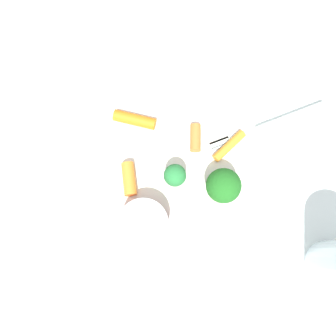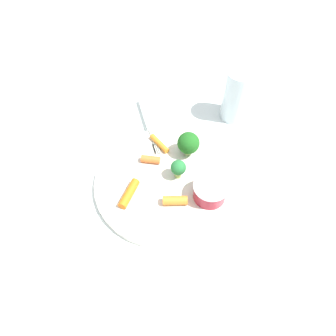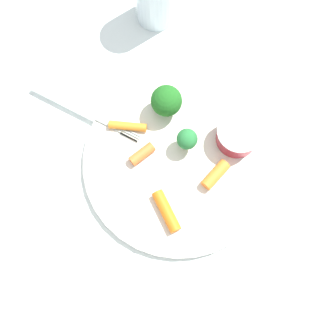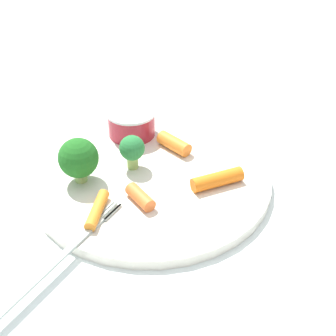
{
  "view_description": "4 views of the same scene",
  "coord_description": "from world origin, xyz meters",
  "px_view_note": "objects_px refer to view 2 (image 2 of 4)",
  "views": [
    {
      "loc": [
        0.1,
        -0.05,
        0.42
      ],
      "look_at": [
        0.01,
        -0.0,
        0.03
      ],
      "focal_mm": 33.84,
      "sensor_mm": 36.0,
      "label": 1
    },
    {
      "loc": [
        -0.09,
        -0.3,
        0.46
      ],
      "look_at": [
        0.01,
        0.02,
        0.02
      ],
      "focal_mm": 31.02,
      "sensor_mm": 36.0,
      "label": 2
    },
    {
      "loc": [
        -0.16,
        -0.06,
        0.58
      ],
      "look_at": [
        -0.02,
        0.01,
        0.02
      ],
      "focal_mm": 44.98,
      "sensor_mm": 36.0,
      "label": 3
    },
    {
      "loc": [
        -0.23,
        0.39,
        0.35
      ],
      "look_at": [
        -0.02,
        -0.0,
        0.02
      ],
      "focal_mm": 53.6,
      "sensor_mm": 36.0,
      "label": 4
    }
  ],
  "objects_px": {
    "plate": "(166,181)",
    "broccoli_floret_1": "(188,143)",
    "carrot_stick_0": "(151,159)",
    "carrot_stick_3": "(173,201)",
    "drinking_glass": "(238,96)",
    "fork": "(148,125)",
    "broccoli_floret_0": "(179,169)",
    "carrot_stick_2": "(159,143)",
    "sauce_cup": "(210,191)",
    "carrot_stick_1": "(129,193)"
  },
  "relations": [
    {
      "from": "plate",
      "to": "broccoli_floret_1",
      "type": "bearing_deg",
      "value": 38.09
    },
    {
      "from": "carrot_stick_2",
      "to": "carrot_stick_3",
      "type": "relative_size",
      "value": 1.22
    },
    {
      "from": "carrot_stick_0",
      "to": "plate",
      "type": "bearing_deg",
      "value": -72.59
    },
    {
      "from": "sauce_cup",
      "to": "carrot_stick_1",
      "type": "xyz_separation_m",
      "value": [
        -0.14,
        0.04,
        -0.01
      ]
    },
    {
      "from": "sauce_cup",
      "to": "drinking_glass",
      "type": "bearing_deg",
      "value": 53.57
    },
    {
      "from": "broccoli_floret_0",
      "to": "carrot_stick_3",
      "type": "xyz_separation_m",
      "value": [
        -0.03,
        -0.05,
        -0.02
      ]
    },
    {
      "from": "broccoli_floret_1",
      "to": "drinking_glass",
      "type": "bearing_deg",
      "value": 30.73
    },
    {
      "from": "carrot_stick_1",
      "to": "sauce_cup",
      "type": "bearing_deg",
      "value": -18.15
    },
    {
      "from": "carrot_stick_1",
      "to": "drinking_glass",
      "type": "relative_size",
      "value": 0.51
    },
    {
      "from": "broccoli_floret_0",
      "to": "drinking_glass",
      "type": "bearing_deg",
      "value": 36.91
    },
    {
      "from": "sauce_cup",
      "to": "carrot_stick_3",
      "type": "distance_m",
      "value": 0.07
    },
    {
      "from": "broccoli_floret_0",
      "to": "drinking_glass",
      "type": "distance_m",
      "value": 0.23
    },
    {
      "from": "carrot_stick_2",
      "to": "broccoli_floret_0",
      "type": "bearing_deg",
      "value": -82.89
    },
    {
      "from": "broccoli_floret_0",
      "to": "carrot_stick_1",
      "type": "height_order",
      "value": "broccoli_floret_0"
    },
    {
      "from": "carrot_stick_2",
      "to": "fork",
      "type": "bearing_deg",
      "value": 95.11
    },
    {
      "from": "sauce_cup",
      "to": "carrot_stick_0",
      "type": "xyz_separation_m",
      "value": [
        -0.08,
        0.11,
        -0.01
      ]
    },
    {
      "from": "plate",
      "to": "carrot_stick_2",
      "type": "xyz_separation_m",
      "value": [
        0.01,
        0.09,
        0.01
      ]
    },
    {
      "from": "plate",
      "to": "carrot_stick_1",
      "type": "relative_size",
      "value": 4.63
    },
    {
      "from": "broccoli_floret_0",
      "to": "carrot_stick_3",
      "type": "relative_size",
      "value": 0.94
    },
    {
      "from": "carrot_stick_2",
      "to": "carrot_stick_1",
      "type": "bearing_deg",
      "value": -130.68
    },
    {
      "from": "broccoli_floret_0",
      "to": "fork",
      "type": "height_order",
      "value": "broccoli_floret_0"
    },
    {
      "from": "carrot_stick_1",
      "to": "drinking_glass",
      "type": "bearing_deg",
      "value": 28.08
    },
    {
      "from": "plate",
      "to": "broccoli_floret_0",
      "type": "relative_size",
      "value": 6.57
    },
    {
      "from": "carrot_stick_0",
      "to": "drinking_glass",
      "type": "height_order",
      "value": "drinking_glass"
    },
    {
      "from": "drinking_glass",
      "to": "carrot_stick_0",
      "type": "bearing_deg",
      "value": -159.1
    },
    {
      "from": "fork",
      "to": "carrot_stick_2",
      "type": "bearing_deg",
      "value": -84.89
    },
    {
      "from": "carrot_stick_2",
      "to": "plate",
      "type": "bearing_deg",
      "value": -98.75
    },
    {
      "from": "sauce_cup",
      "to": "carrot_stick_0",
      "type": "distance_m",
      "value": 0.14
    },
    {
      "from": "broccoli_floret_0",
      "to": "carrot_stick_1",
      "type": "bearing_deg",
      "value": -172.56
    },
    {
      "from": "plate",
      "to": "carrot_stick_0",
      "type": "xyz_separation_m",
      "value": [
        -0.02,
        0.05,
        0.01
      ]
    },
    {
      "from": "broccoli_floret_0",
      "to": "carrot_stick_0",
      "type": "xyz_separation_m",
      "value": [
        -0.04,
        0.05,
        -0.02
      ]
    },
    {
      "from": "carrot_stick_1",
      "to": "broccoli_floret_0",
      "type": "bearing_deg",
      "value": 7.44
    },
    {
      "from": "carrot_stick_0",
      "to": "fork",
      "type": "height_order",
      "value": "carrot_stick_0"
    },
    {
      "from": "carrot_stick_3",
      "to": "carrot_stick_1",
      "type": "bearing_deg",
      "value": 150.55
    },
    {
      "from": "carrot_stick_0",
      "to": "drinking_glass",
      "type": "bearing_deg",
      "value": 20.9
    },
    {
      "from": "carrot_stick_2",
      "to": "drinking_glass",
      "type": "relative_size",
      "value": 0.47
    },
    {
      "from": "carrot_stick_3",
      "to": "drinking_glass",
      "type": "relative_size",
      "value": 0.38
    },
    {
      "from": "carrot_stick_1",
      "to": "carrot_stick_3",
      "type": "xyz_separation_m",
      "value": [
        0.07,
        -0.04,
        0.0
      ]
    },
    {
      "from": "plate",
      "to": "fork",
      "type": "relative_size",
      "value": 1.5
    },
    {
      "from": "plate",
      "to": "carrot_stick_3",
      "type": "distance_m",
      "value": 0.06
    },
    {
      "from": "sauce_cup",
      "to": "carrot_stick_1",
      "type": "height_order",
      "value": "sauce_cup"
    },
    {
      "from": "carrot_stick_0",
      "to": "drinking_glass",
      "type": "xyz_separation_m",
      "value": [
        0.22,
        0.08,
        0.04
      ]
    },
    {
      "from": "plate",
      "to": "broccoli_floret_1",
      "type": "distance_m",
      "value": 0.09
    },
    {
      "from": "broccoli_floret_0",
      "to": "drinking_glass",
      "type": "relative_size",
      "value": 0.36
    },
    {
      "from": "broccoli_floret_1",
      "to": "plate",
      "type": "bearing_deg",
      "value": -141.91
    },
    {
      "from": "broccoli_floret_1",
      "to": "carrot_stick_0",
      "type": "height_order",
      "value": "broccoli_floret_1"
    },
    {
      "from": "fork",
      "to": "drinking_glass",
      "type": "relative_size",
      "value": 1.57
    },
    {
      "from": "carrot_stick_2",
      "to": "fork",
      "type": "xyz_separation_m",
      "value": [
        -0.01,
        0.06,
        -0.0
      ]
    },
    {
      "from": "broccoli_floret_0",
      "to": "broccoli_floret_1",
      "type": "distance_m",
      "value": 0.06
    },
    {
      "from": "sauce_cup",
      "to": "fork",
      "type": "distance_m",
      "value": 0.22
    }
  ]
}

